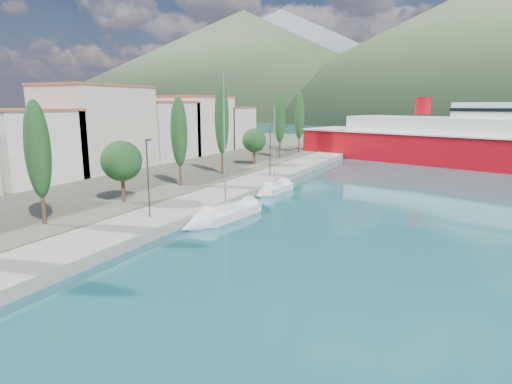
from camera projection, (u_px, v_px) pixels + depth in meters
The scene contains 9 objects.
ground at pixel (415, 138), 123.79m from camera, with size 1400.00×1400.00×0.00m, color #1B565A.
quay at pixel (228, 193), 44.62m from camera, with size 5.00×88.00×0.80m, color gray.
land_strip at pixel (55, 161), 69.64m from camera, with size 70.00×148.00×0.70m, color #565644.
town_buildings at pixel (128, 131), 63.00m from camera, with size 9.20×69.20×11.30m.
tree_row at pixel (208, 134), 51.07m from camera, with size 3.67×64.42×11.57m.
lamp_posts at pixel (149, 175), 32.92m from camera, with size 0.15×46.82×6.06m.
sailboat_near at pixel (212, 219), 34.70m from camera, with size 3.65×9.26×12.97m.
sailboat_mid at pixel (268, 191), 46.02m from camera, with size 2.58×6.92×10.00m.
ferry at pixel (471, 144), 66.97m from camera, with size 57.37×27.82×11.19m.
Camera 1 is at (12.60, -12.09, 9.44)m, focal length 30.00 mm.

